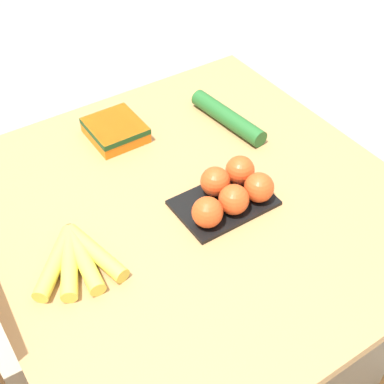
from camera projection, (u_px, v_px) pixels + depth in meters
ground_plane at (192, 356)px, 1.79m from camera, size 12.00×12.00×0.00m
dining_table at (192, 230)px, 1.36m from camera, size 1.02×1.00×0.73m
banana_bunch at (76, 258)px, 1.14m from camera, size 0.20×0.19×0.04m
tomato_pack at (230, 192)px, 1.25m from camera, size 0.16×0.23×0.08m
carrot_bag at (115, 129)px, 1.45m from camera, size 0.15×0.14×0.04m
cucumber_near at (228, 117)px, 1.49m from camera, size 0.27×0.07×0.05m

